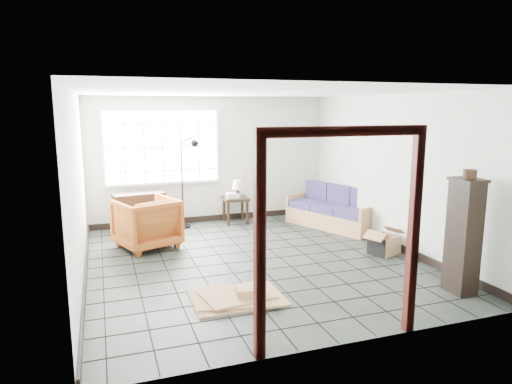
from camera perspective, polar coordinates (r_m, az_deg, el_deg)
name	(u,v)px	position (r m, az deg, el deg)	size (l,w,h in m)	color
ground	(253,260)	(7.26, -0.33, -8.56)	(5.50, 5.50, 0.00)	black
room_shell	(253,154)	(6.92, -0.42, 4.77)	(5.02, 5.52, 2.61)	silver
window_panel	(162,147)	(9.31, -11.62, 5.53)	(2.32, 0.08, 1.52)	silver
doorway_trim	(342,211)	(4.50, 10.74, -2.36)	(1.80, 0.08, 2.20)	#3B110D
futon_sofa	(334,212)	(9.32, 9.69, -2.48)	(1.40, 2.01, 0.83)	olive
armchair	(146,221)	(8.00, -13.54, -3.49)	(0.92, 0.87, 0.95)	#953B15
side_table	(235,202)	(9.47, -2.59, -1.22)	(0.52, 0.52, 0.55)	black
table_lamp	(238,186)	(9.39, -2.31, 0.81)	(0.30, 0.30, 0.36)	black
projector	(233,195)	(9.42, -2.96, -0.39)	(0.28, 0.21, 0.10)	silver
floor_lamp	(188,179)	(9.08, -8.44, 1.60)	(0.49, 0.43, 1.84)	black
console_shelf	(140,212)	(9.15, -14.35, -2.44)	(1.01, 0.52, 0.75)	black
tall_shelf	(464,235)	(6.43, 24.51, -4.94)	(0.32, 0.41, 1.50)	black
pot	(470,174)	(6.20, 25.17, 2.00)	(0.19, 0.19, 0.12)	black
open_box	(384,245)	(7.84, 15.71, -6.36)	(0.81, 0.59, 0.41)	olive
cardboard_pile	(239,296)	(5.86, -2.13, -12.87)	(1.14, 0.92, 0.17)	olive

